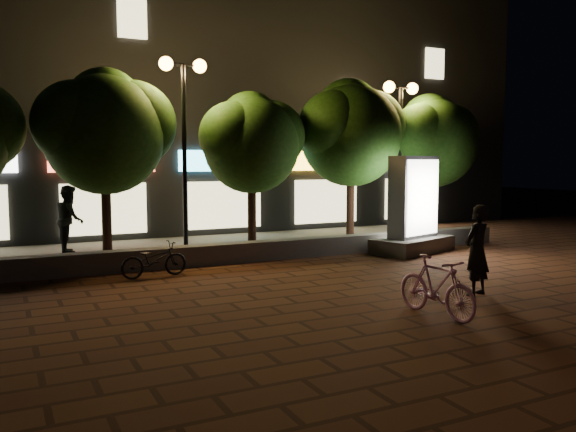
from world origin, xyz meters
TOP-DOWN VIEW (x-y plane):
  - ground at (0.00, 0.00)m, footprint 80.00×80.00m
  - retaining_wall at (0.00, 4.00)m, footprint 16.00×0.45m
  - sidewalk at (0.00, 6.50)m, footprint 16.00×5.00m
  - building_block at (-0.01, 12.99)m, footprint 28.00×8.12m
  - tree_left at (-3.45, 5.46)m, footprint 3.60×3.00m
  - tree_mid at (0.55, 5.46)m, footprint 3.24×2.70m
  - tree_right at (3.86, 5.46)m, footprint 3.72×3.10m
  - tree_far_right at (7.05, 5.46)m, footprint 3.48×2.90m
  - street_lamp_left at (-1.50, 5.20)m, footprint 1.26×0.36m
  - street_lamp_right at (5.50, 5.20)m, footprint 1.26×0.36m
  - ad_kiosk at (4.60, 3.35)m, footprint 2.79×1.99m
  - scooter_pink at (0.53, -2.39)m, footprint 0.64×1.73m
  - rider at (2.27, -1.52)m, footprint 0.74×0.59m
  - scooter_parked at (-2.88, 3.00)m, footprint 1.55×0.69m
  - pedestrian at (-4.21, 7.14)m, footprint 0.76×0.95m

SIDE VIEW (x-z plane):
  - ground at x=0.00m, z-range 0.00..0.00m
  - sidewalk at x=0.00m, z-range 0.00..0.08m
  - retaining_wall at x=0.00m, z-range 0.00..0.50m
  - scooter_parked at x=-2.88m, z-range 0.00..0.79m
  - scooter_pink at x=0.53m, z-range 0.00..1.01m
  - rider at x=2.27m, z-range 0.00..1.75m
  - pedestrian at x=-4.21m, z-range 0.08..1.93m
  - ad_kiosk at x=4.60m, z-range -0.26..2.47m
  - tree_mid at x=0.55m, z-range 0.97..5.47m
  - tree_far_right at x=7.05m, z-range 0.99..5.75m
  - tree_left at x=-3.45m, z-range 1.00..5.89m
  - tree_right at x=3.86m, z-range 1.03..6.10m
  - street_lamp_right at x=5.50m, z-range 1.40..6.38m
  - street_lamp_left at x=-1.50m, z-range 1.44..6.62m
  - building_block at x=-0.01m, z-range -0.65..10.65m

